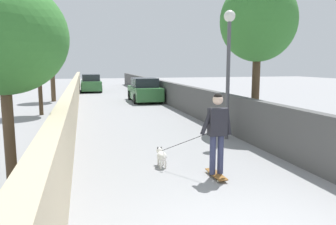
{
  "coord_description": "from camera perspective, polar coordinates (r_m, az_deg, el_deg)",
  "views": [
    {
      "loc": [
        -3.57,
        2.3,
        2.42
      ],
      "look_at": [
        5.7,
        -0.13,
        1.0
      ],
      "focal_mm": 34.79,
      "sensor_mm": 36.0,
      "label": 1
    }
  ],
  "objects": [
    {
      "name": "ground_plane",
      "position": [
        17.89,
        -7.13,
        0.6
      ],
      "size": [
        80.0,
        80.0,
        0.0
      ],
      "primitive_type": "plane",
      "color": "gray"
    },
    {
      "name": "wall_left",
      "position": [
        15.67,
        -16.22,
        2.05
      ],
      "size": [
        48.0,
        0.3,
        1.54
      ],
      "primitive_type": "cube",
      "color": "tan",
      "rests_on": "ground"
    },
    {
      "name": "fence_right",
      "position": [
        16.46,
        3.29,
        2.35
      ],
      "size": [
        48.0,
        0.3,
        1.36
      ],
      "primitive_type": "cube",
      "color": "#4C4C4C",
      "rests_on": "ground"
    },
    {
      "name": "tree_right_near",
      "position": [
        12.84,
        15.52,
        15.1
      ],
      "size": [
        2.8,
        2.8,
        5.5
      ],
      "color": "#473523",
      "rests_on": "ground"
    },
    {
      "name": "tree_left_mid",
      "position": [
        6.73,
        -27.07,
        11.62
      ],
      "size": [
        2.35,
        2.35,
        3.97
      ],
      "color": "brown",
      "rests_on": "ground"
    },
    {
      "name": "tree_left_far",
      "position": [
        22.67,
        -19.78,
        10.1
      ],
      "size": [
        1.96,
        1.96,
        4.16
      ],
      "color": "brown",
      "rests_on": "ground"
    },
    {
      "name": "tree_left_distant",
      "position": [
        16.7,
        -21.81,
        9.68
      ],
      "size": [
        1.92,
        1.92,
        3.96
      ],
      "color": "#473523",
      "rests_on": "ground"
    },
    {
      "name": "lamp_post",
      "position": [
        10.62,
        10.58,
        10.44
      ],
      "size": [
        0.36,
        0.36,
        4.09
      ],
      "color": "#4C4C51",
      "rests_on": "ground"
    },
    {
      "name": "skateboard",
      "position": [
        7.23,
        8.43,
        -10.66
      ],
      "size": [
        0.8,
        0.2,
        0.08
      ],
      "color": "brown",
      "rests_on": "ground"
    },
    {
      "name": "person_skateboarder",
      "position": [
        6.96,
        8.61,
        -2.57
      ],
      "size": [
        0.22,
        0.71,
        1.74
      ],
      "color": "#333859",
      "rests_on": "skateboard"
    },
    {
      "name": "dog",
      "position": [
        7.81,
        -1.1,
        -7.53
      ],
      "size": [
        1.31,
        1.08,
        1.06
      ],
      "color": "white",
      "rests_on": "ground"
    },
    {
      "name": "car_near",
      "position": [
        21.41,
        -4.13,
        3.85
      ],
      "size": [
        3.96,
        1.8,
        1.54
      ],
      "color": "#336B38",
      "rests_on": "ground"
    },
    {
      "name": "car_far",
      "position": [
        30.09,
        -13.34,
        4.97
      ],
      "size": [
        4.26,
        1.8,
        1.54
      ],
      "color": "#336B38",
      "rests_on": "ground"
    }
  ]
}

